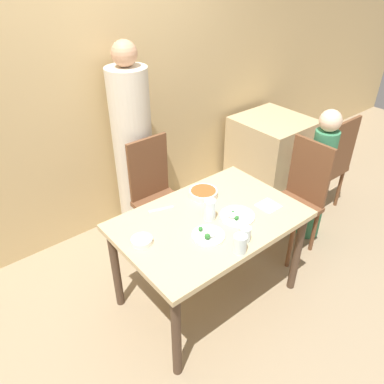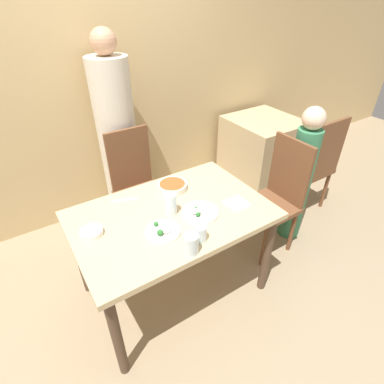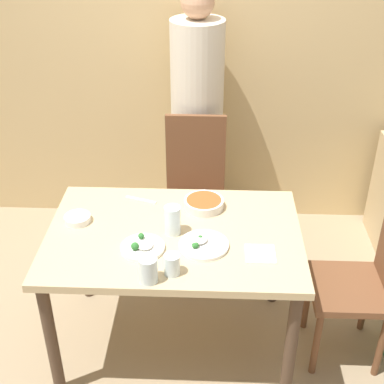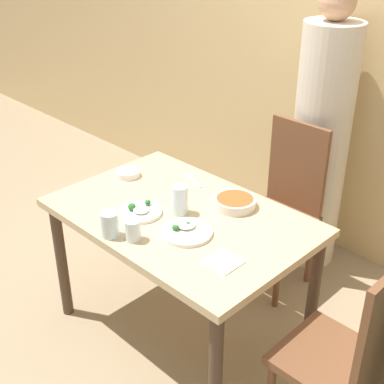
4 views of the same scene
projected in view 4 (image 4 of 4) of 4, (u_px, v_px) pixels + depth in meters
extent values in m
plane|color=#998466|center=(182.00, 329.00, 2.97)|extent=(10.00, 10.00, 0.00)
cube|color=tan|center=(343.00, 44.00, 3.18)|extent=(10.00, 0.06, 2.70)
cube|color=tan|center=(181.00, 217.00, 2.63)|extent=(1.27, 0.84, 0.04)
cylinder|color=#4C3828|center=(62.00, 262.00, 2.93)|extent=(0.06, 0.06, 0.71)
cylinder|color=#4C3828|center=(215.00, 376.00, 2.22)|extent=(0.06, 0.06, 0.71)
cylinder|color=#4C3828|center=(159.00, 214.00, 3.39)|extent=(0.06, 0.06, 0.71)
cylinder|color=#4C3828|center=(313.00, 296.00, 2.68)|extent=(0.06, 0.06, 0.71)
cube|color=brown|center=(275.00, 220.00, 3.15)|extent=(0.40, 0.40, 0.04)
cube|color=brown|center=(297.00, 166.00, 3.12)|extent=(0.38, 0.03, 0.54)
cylinder|color=brown|center=(234.00, 253.00, 3.26)|extent=(0.04, 0.04, 0.42)
cylinder|color=brown|center=(277.00, 276.00, 3.05)|extent=(0.04, 0.04, 0.42)
cylinder|color=brown|center=(267.00, 232.00, 3.46)|extent=(0.04, 0.04, 0.42)
cylinder|color=brown|center=(310.00, 253.00, 3.26)|extent=(0.04, 0.04, 0.42)
cube|color=brown|center=(330.00, 360.00, 2.19)|extent=(0.40, 0.40, 0.04)
cylinder|color=brown|center=(313.00, 358.00, 2.50)|extent=(0.04, 0.04, 0.42)
cylinder|color=beige|center=(319.00, 150.00, 3.25)|extent=(0.34, 0.34, 1.53)
sphere|color=tan|center=(338.00, 1.00, 2.84)|extent=(0.20, 0.20, 0.20)
cylinder|color=silver|center=(235.00, 202.00, 2.66)|extent=(0.21, 0.21, 0.05)
cylinder|color=#BC5123|center=(235.00, 199.00, 2.65)|extent=(0.19, 0.19, 0.01)
cylinder|color=white|center=(140.00, 212.00, 2.61)|extent=(0.21, 0.21, 0.02)
ellipsoid|color=white|center=(141.00, 210.00, 2.59)|extent=(0.08, 0.08, 0.02)
sphere|color=#2D702D|center=(148.00, 202.00, 2.65)|extent=(0.03, 0.03, 0.03)
sphere|color=#2D702D|center=(132.00, 207.00, 2.60)|extent=(0.04, 0.04, 0.04)
cylinder|color=white|center=(187.00, 232.00, 2.45)|extent=(0.24, 0.24, 0.02)
ellipsoid|color=white|center=(186.00, 224.00, 2.47)|extent=(0.09, 0.09, 0.02)
sphere|color=#2D702D|center=(188.00, 224.00, 2.47)|extent=(0.03, 0.03, 0.03)
sphere|color=#2D702D|center=(176.00, 228.00, 2.44)|extent=(0.03, 0.03, 0.03)
sphere|color=#2D702D|center=(175.00, 227.00, 2.45)|extent=(0.03, 0.03, 0.03)
cylinder|color=white|center=(128.00, 173.00, 2.97)|extent=(0.13, 0.13, 0.04)
cylinder|color=white|center=(128.00, 171.00, 2.96)|extent=(0.12, 0.12, 0.01)
cylinder|color=silver|center=(110.00, 224.00, 2.41)|extent=(0.08, 0.08, 0.12)
cylinder|color=silver|center=(180.00, 200.00, 2.58)|extent=(0.08, 0.08, 0.15)
cylinder|color=silver|center=(133.00, 230.00, 2.39)|extent=(0.07, 0.07, 0.10)
cube|color=white|center=(223.00, 262.00, 2.26)|extent=(0.14, 0.14, 0.01)
cube|color=silver|center=(194.00, 180.00, 2.92)|extent=(0.18, 0.08, 0.01)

